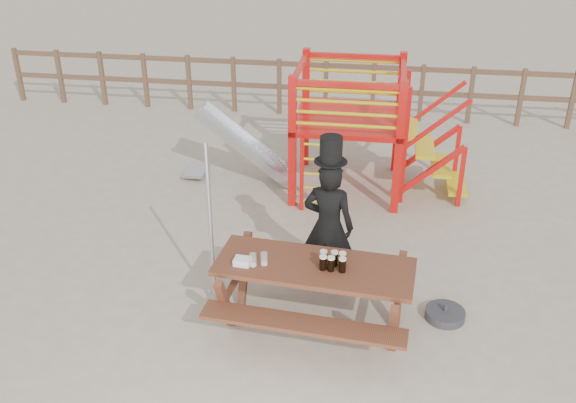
% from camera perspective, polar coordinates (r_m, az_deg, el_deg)
% --- Properties ---
extents(ground, '(60.00, 60.00, 0.00)m').
position_cam_1_polar(ground, '(7.80, 1.75, -10.06)').
color(ground, '#B4A48C').
rests_on(ground, ground).
extents(back_fence, '(15.09, 0.09, 1.20)m').
position_cam_1_polar(back_fence, '(13.76, 5.49, 10.39)').
color(back_fence, brown).
rests_on(back_fence, ground).
extents(playground_fort, '(4.71, 1.84, 2.10)m').
position_cam_1_polar(playground_fort, '(10.41, 4.99, 6.69)').
color(playground_fort, red).
rests_on(playground_fort, ground).
extents(picnic_table, '(2.32, 1.70, 0.85)m').
position_cam_1_polar(picnic_table, '(7.31, 2.32, -7.71)').
color(picnic_table, brown).
rests_on(picnic_table, ground).
extents(man_with_hat, '(0.69, 0.51, 2.04)m').
position_cam_1_polar(man_with_hat, '(7.83, 3.63, -1.92)').
color(man_with_hat, black).
rests_on(man_with_hat, ground).
extents(metal_pole, '(0.05, 0.05, 2.16)m').
position_cam_1_polar(metal_pole, '(7.40, -6.87, -2.51)').
color(metal_pole, '#B2B2B7').
rests_on(metal_pole, ground).
extents(parasol_base, '(0.47, 0.47, 0.20)m').
position_cam_1_polar(parasol_base, '(7.94, 13.78, -9.71)').
color(parasol_base, '#313135').
rests_on(parasol_base, ground).
extents(paper_bag, '(0.19, 0.15, 0.08)m').
position_cam_1_polar(paper_bag, '(7.13, -4.08, -5.33)').
color(paper_bag, white).
rests_on(paper_bag, picnic_table).
extents(stout_pints, '(0.30, 0.20, 0.17)m').
position_cam_1_polar(stout_pints, '(7.05, 4.00, -5.30)').
color(stout_pints, black).
rests_on(stout_pints, picnic_table).
extents(empty_glasses, '(0.20, 0.12, 0.15)m').
position_cam_1_polar(empty_glasses, '(7.10, -2.64, -5.20)').
color(empty_glasses, silver).
rests_on(empty_glasses, picnic_table).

